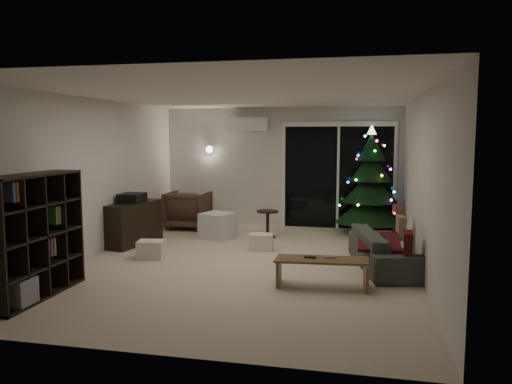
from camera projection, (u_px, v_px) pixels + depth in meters
room at (290, 187)px, 8.75m from camera, size 6.50×7.51×2.60m
bookshelf at (21, 235)px, 5.91m from camera, size 0.79×1.51×1.47m
media_cabinet at (133, 223)px, 8.79m from camera, size 0.66×1.26×0.75m
stereo at (132, 198)px, 8.74m from camera, size 0.38×0.45×0.16m
armchair at (188, 210)px, 10.33m from camera, size 0.83×0.86×0.77m
ottoman at (218, 226)px, 9.31m from camera, size 0.67×0.67×0.48m
cardboard_box_a at (151, 250)px, 7.78m from camera, size 0.44×0.36×0.28m
cardboard_box_b at (261, 242)px, 8.38m from camera, size 0.41×0.33×0.27m
side_table at (268, 224)px, 9.39m from camera, size 0.53×0.53×0.51m
floor_lamp at (210, 186)px, 10.95m from camera, size 0.26×0.26×1.64m
sofa at (386, 250)px, 7.20m from camera, size 1.10×1.97×0.54m
sofa_throw at (379, 241)px, 7.21m from camera, size 0.58×1.34×0.04m
cushion_a at (401, 227)px, 7.76m from camera, size 0.14×0.36×0.36m
cushion_b at (408, 245)px, 6.49m from camera, size 0.13×0.36×0.36m
coffee_table at (322, 273)px, 6.31m from camera, size 1.19×0.49×0.37m
remote_a at (310, 257)px, 6.32m from camera, size 0.15×0.04×0.02m
remote_b at (330, 257)px, 6.31m from camera, size 0.14×0.08×0.02m
christmas_tree at (370, 180)px, 9.60m from camera, size 1.61×1.61×2.12m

